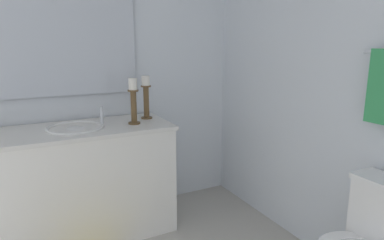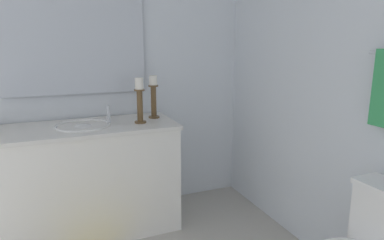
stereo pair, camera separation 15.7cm
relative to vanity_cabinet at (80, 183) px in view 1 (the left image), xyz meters
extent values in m
cube|color=silver|center=(0.98, 1.45, 0.80)|extent=(2.60, 0.04, 2.45)
cube|color=silver|center=(-0.33, -0.04, 0.80)|extent=(0.04, 2.99, 2.45)
cube|color=white|center=(0.00, 0.00, -0.02)|extent=(0.55, 1.33, 0.82)
cube|color=silver|center=(0.00, 0.00, 0.41)|extent=(0.58, 1.36, 0.03)
ellipsoid|color=white|center=(0.00, 0.00, 0.37)|extent=(0.38, 0.30, 0.11)
torus|color=white|center=(0.00, 0.00, 0.43)|extent=(0.40, 0.40, 0.02)
cylinder|color=silver|center=(0.00, 0.19, 0.49)|extent=(0.02, 0.02, 0.14)
cube|color=silver|center=(-0.28, 0.00, 1.04)|extent=(0.02, 1.09, 0.83)
cylinder|color=brown|center=(-0.08, 0.56, 0.43)|extent=(0.09, 0.09, 0.01)
cylinder|color=brown|center=(-0.08, 0.56, 0.55)|extent=(0.04, 0.04, 0.26)
cylinder|color=brown|center=(-0.08, 0.56, 0.68)|extent=(0.08, 0.08, 0.01)
cylinder|color=white|center=(-0.08, 0.56, 0.73)|extent=(0.06, 0.06, 0.08)
cylinder|color=brown|center=(0.06, 0.42, 0.43)|extent=(0.09, 0.09, 0.01)
cylinder|color=brown|center=(0.06, 0.42, 0.55)|extent=(0.04, 0.04, 0.25)
cylinder|color=brown|center=(0.06, 0.42, 0.67)|extent=(0.08, 0.08, 0.01)
cylinder|color=white|center=(0.06, 0.42, 0.72)|extent=(0.06, 0.06, 0.08)
camera|label=1|loc=(2.45, -0.32, 1.01)|focal=31.39mm
camera|label=2|loc=(2.52, -0.18, 1.01)|focal=31.39mm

